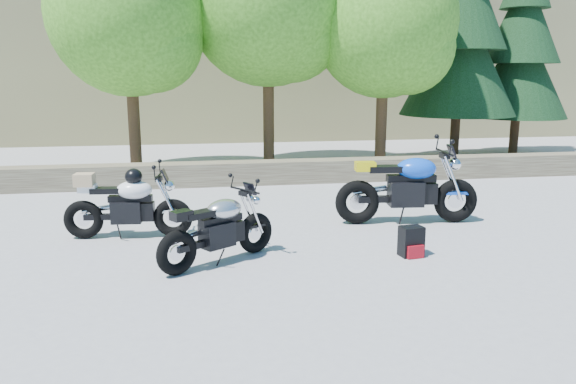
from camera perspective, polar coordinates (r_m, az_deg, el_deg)
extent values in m
plane|color=gray|center=(7.19, -0.26, -7.55)|extent=(90.00, 90.00, 0.00)
cube|color=brown|center=(12.42, -4.34, 1.95)|extent=(22.00, 0.55, 0.50)
cylinder|color=#382314|center=(13.99, -15.43, 7.89)|extent=(0.28, 0.28, 3.02)
sphere|color=#306A17|center=(14.03, -15.96, 17.16)|extent=(3.67, 3.67, 3.67)
sphere|color=#306A17|center=(13.64, -13.78, 14.70)|extent=(2.38, 2.38, 2.38)
cylinder|color=#382314|center=(14.43, -2.00, 9.09)|extent=(0.28, 0.28, 3.36)
sphere|color=#306A17|center=(14.23, 0.19, 16.31)|extent=(2.64, 2.64, 2.64)
cylinder|color=#382314|center=(14.50, 9.48, 8.06)|extent=(0.28, 0.28, 2.91)
sphere|color=#306A17|center=(14.52, 9.79, 16.69)|extent=(3.54, 3.54, 3.54)
sphere|color=#306A17|center=(14.37, 12.04, 14.16)|extent=(2.29, 2.29, 2.29)
cylinder|color=#382314|center=(16.63, 16.66, 6.90)|extent=(0.26, 0.26, 2.16)
cone|color=black|center=(16.58, 17.03, 13.10)|extent=(3.17, 3.17, 3.24)
cylinder|color=#382314|center=(18.22, 22.08, 6.55)|extent=(0.26, 0.26, 1.92)
cone|color=black|center=(18.16, 22.48, 11.57)|extent=(2.82, 2.82, 2.88)
cone|color=black|center=(18.23, 22.84, 15.99)|extent=(2.18, 2.18, 2.56)
torus|color=black|center=(7.65, -3.33, -4.16)|extent=(0.54, 0.43, 0.56)
torus|color=black|center=(6.94, -11.23, -6.08)|extent=(0.54, 0.43, 0.56)
cylinder|color=silver|center=(7.65, -3.33, -4.16)|extent=(0.18, 0.14, 0.19)
cylinder|color=silver|center=(6.94, -11.23, -6.08)|extent=(0.18, 0.14, 0.19)
cube|color=black|center=(7.24, -7.21, -4.32)|extent=(0.49, 0.45, 0.31)
cube|color=black|center=(7.22, -6.87, -2.78)|extent=(0.58, 0.46, 0.09)
ellipsoid|color=silver|center=(7.23, -6.51, -1.76)|extent=(0.60, 0.56, 0.26)
cube|color=black|center=(7.01, -8.99, -2.26)|extent=(0.47, 0.40, 0.08)
cube|color=black|center=(6.86, -10.78, -2.34)|extent=(0.30, 0.28, 0.11)
cylinder|color=black|center=(7.40, -4.41, 0.18)|extent=(0.35, 0.49, 0.03)
sphere|color=silver|center=(7.51, -3.57, -0.77)|extent=(0.16, 0.16, 0.16)
torus|color=black|center=(8.55, -11.61, -2.58)|extent=(0.59, 0.19, 0.58)
torus|color=black|center=(8.81, -20.05, -2.65)|extent=(0.59, 0.19, 0.58)
cylinder|color=silver|center=(8.55, -11.61, -2.58)|extent=(0.20, 0.05, 0.20)
cylinder|color=silver|center=(8.81, -20.05, -2.65)|extent=(0.20, 0.05, 0.20)
cube|color=black|center=(8.64, -16.05, -1.92)|extent=(0.46, 0.31, 0.33)
cube|color=black|center=(8.58, -15.71, -0.63)|extent=(0.64, 0.20, 0.09)
ellipsoid|color=white|center=(8.54, -15.34, 0.21)|extent=(0.55, 0.39, 0.28)
cube|color=black|center=(8.63, -17.94, 0.16)|extent=(0.47, 0.24, 0.08)
cube|color=white|center=(8.69, -19.70, 0.36)|extent=(0.27, 0.20, 0.12)
cylinder|color=black|center=(8.44, -13.01, 1.63)|extent=(0.08, 0.60, 0.03)
sphere|color=silver|center=(8.45, -11.99, 0.63)|extent=(0.16, 0.16, 0.16)
ellipsoid|color=black|center=(8.51, -15.42, 1.52)|extent=(0.27, 0.29, 0.24)
cube|color=#A2855E|center=(8.67, -19.99, 1.18)|extent=(0.29, 0.26, 0.18)
torus|color=black|center=(9.58, 16.64, -0.85)|extent=(0.74, 0.25, 0.72)
torus|color=black|center=(9.14, 7.05, -1.03)|extent=(0.74, 0.25, 0.72)
cylinder|color=silver|center=(9.58, 16.64, -0.85)|extent=(0.25, 0.07, 0.25)
cylinder|color=silver|center=(9.14, 7.05, -1.03)|extent=(0.25, 0.07, 0.25)
cube|color=black|center=(9.29, 11.86, -0.13)|extent=(0.57, 0.39, 0.41)
cube|color=black|center=(9.27, 12.39, 1.38)|extent=(0.80, 0.26, 0.11)
ellipsoid|color=blue|center=(9.26, 12.91, 2.34)|extent=(0.69, 0.50, 0.34)
cube|color=black|center=(9.13, 9.92, 2.33)|extent=(0.59, 0.30, 0.10)
cube|color=#D5C30B|center=(9.05, 7.85, 2.60)|extent=(0.34, 0.26, 0.15)
cylinder|color=black|center=(9.36, 15.63, 3.91)|extent=(0.11, 0.74, 0.04)
sphere|color=silver|center=(9.45, 16.60, 2.75)|extent=(0.20, 0.20, 0.20)
cube|color=black|center=(7.70, 12.40, -4.91)|extent=(0.33, 0.26, 0.41)
cube|color=maroon|center=(7.63, 12.86, -5.97)|extent=(0.24, 0.08, 0.17)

